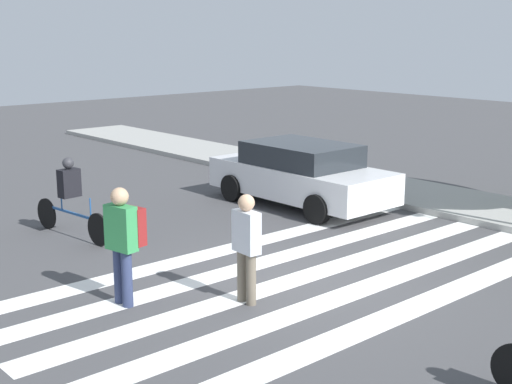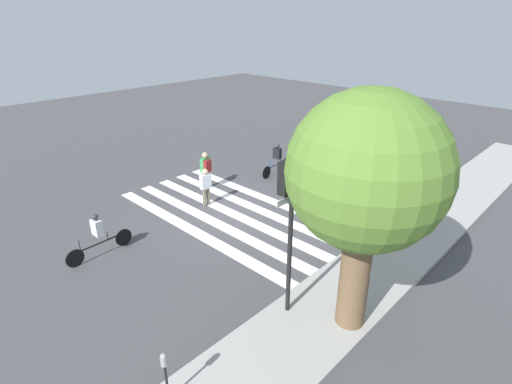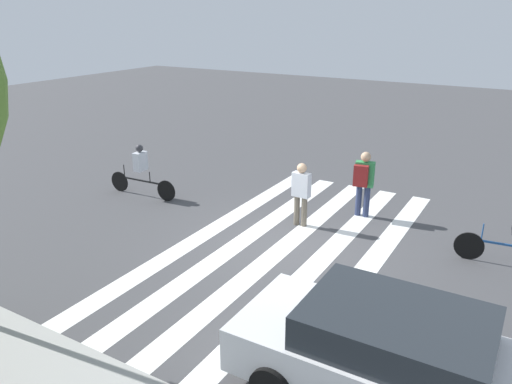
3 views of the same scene
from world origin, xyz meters
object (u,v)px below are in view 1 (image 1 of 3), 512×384
pedestrian_child_with_backpack (124,237)px  car_parked_far_curb (301,174)px  pedestrian_adult_yellow_jacket (246,242)px  cyclist_far_lane (70,194)px

pedestrian_child_with_backpack → car_parked_far_curb: 6.83m
pedestrian_adult_yellow_jacket → car_parked_far_curb: 6.22m
pedestrian_adult_yellow_jacket → cyclist_far_lane: size_ratio=0.69×
pedestrian_adult_yellow_jacket → car_parked_far_curb: size_ratio=0.37×
pedestrian_child_with_backpack → cyclist_far_lane: pedestrian_child_with_backpack is taller
pedestrian_child_with_backpack → cyclist_far_lane: bearing=-26.6°
pedestrian_adult_yellow_jacket → cyclist_far_lane: 4.93m
cyclist_far_lane → car_parked_far_curb: (1.15, 5.23, -0.11)m
pedestrian_adult_yellow_jacket → cyclist_far_lane: (-4.92, -0.29, -0.08)m
pedestrian_adult_yellow_jacket → cyclist_far_lane: pedestrian_adult_yellow_jacket is taller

